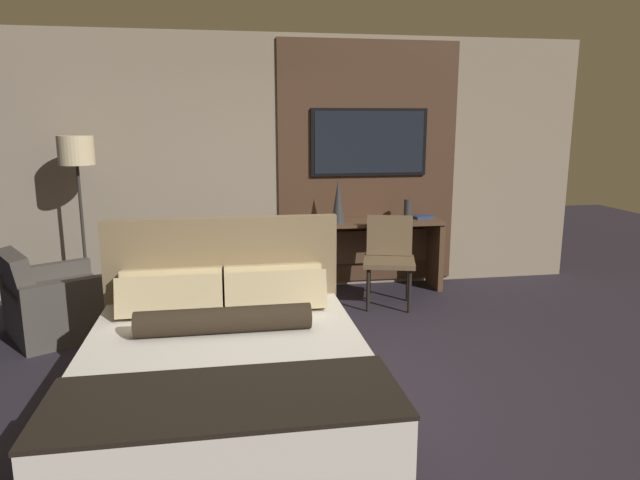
# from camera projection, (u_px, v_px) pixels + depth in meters

# --- Properties ---
(ground_plane) EXTENTS (16.00, 16.00, 0.00)m
(ground_plane) POSITION_uv_depth(u_px,v_px,m) (304.00, 389.00, 4.07)
(ground_plane) COLOR #28232D
(wall_back_tv_panel) EXTENTS (7.20, 0.09, 2.80)m
(wall_back_tv_panel) POSITION_uv_depth(u_px,v_px,m) (282.00, 165.00, 6.31)
(wall_back_tv_panel) COLOR gray
(wall_back_tv_panel) RESTS_ON ground_plane
(bed) EXTENTS (1.77, 2.08, 1.16)m
(bed) POSITION_uv_depth(u_px,v_px,m) (226.00, 371.00, 3.59)
(bed) COLOR #33281E
(bed) RESTS_ON ground_plane
(desk) EXTENTS (1.54, 0.46, 0.80)m
(desk) POSITION_uv_depth(u_px,v_px,m) (372.00, 244.00, 6.40)
(desk) COLOR brown
(desk) RESTS_ON ground_plane
(tv) EXTENTS (1.32, 0.04, 0.74)m
(tv) POSITION_uv_depth(u_px,v_px,m) (369.00, 142.00, 6.35)
(tv) COLOR black
(desk_chair) EXTENTS (0.63, 0.62, 0.92)m
(desk_chair) POSITION_uv_depth(u_px,v_px,m) (389.00, 252.00, 5.89)
(desk_chair) COLOR brown
(desk_chair) RESTS_ON ground_plane
(armchair_by_window) EXTENTS (1.09, 1.10, 0.80)m
(armchair_by_window) POSITION_uv_depth(u_px,v_px,m) (56.00, 305.00, 5.07)
(armchair_by_window) COLOR #47423D
(armchair_by_window) RESTS_ON ground_plane
(floor_lamp) EXTENTS (0.34, 0.34, 1.74)m
(floor_lamp) POSITION_uv_depth(u_px,v_px,m) (77.00, 165.00, 5.54)
(floor_lamp) COLOR #282623
(floor_lamp) RESTS_ON ground_plane
(vase_tall) EXTENTS (0.15, 0.15, 0.48)m
(vase_tall) POSITION_uv_depth(u_px,v_px,m) (338.00, 201.00, 6.15)
(vase_tall) COLOR #333338
(vase_tall) RESTS_ON desk
(vase_short) EXTENTS (0.08, 0.08, 0.23)m
(vase_short) POSITION_uv_depth(u_px,v_px,m) (408.00, 210.00, 6.36)
(vase_short) COLOR #333338
(vase_short) RESTS_ON desk
(book) EXTENTS (0.25, 0.20, 0.03)m
(book) POSITION_uv_depth(u_px,v_px,m) (422.00, 217.00, 6.48)
(book) COLOR navy
(book) RESTS_ON desk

